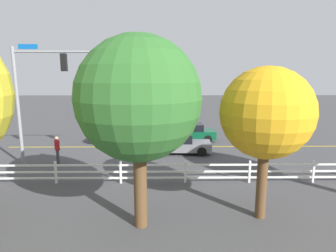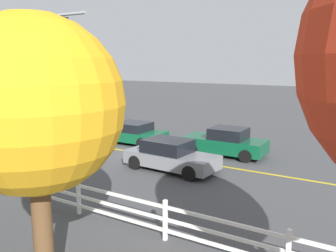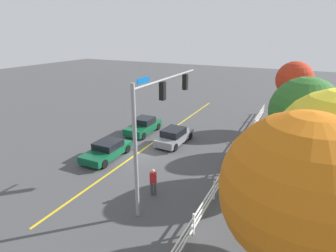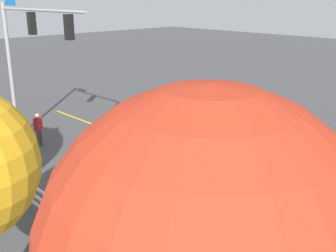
% 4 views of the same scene
% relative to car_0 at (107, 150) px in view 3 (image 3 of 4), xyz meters
% --- Properties ---
extents(ground_plane, '(120.00, 120.00, 0.00)m').
position_rel_car_0_xyz_m(ground_plane, '(-1.81, 1.68, -0.62)').
color(ground_plane, '#444447').
extents(lane_center_stripe, '(28.00, 0.16, 0.01)m').
position_rel_car_0_xyz_m(lane_center_stripe, '(-5.81, 1.68, -0.61)').
color(lane_center_stripe, gold).
rests_on(lane_center_stripe, ground_plane).
extents(signal_assembly, '(7.41, 0.38, 7.14)m').
position_rel_car_0_xyz_m(signal_assembly, '(2.73, 5.88, 4.41)').
color(signal_assembly, gray).
rests_on(signal_assembly, ground_plane).
extents(car_0, '(4.31, 2.03, 1.27)m').
position_rel_car_0_xyz_m(car_0, '(0.00, 0.00, 0.00)').
color(car_0, '#0C4C2D').
rests_on(car_0, ground_plane).
extents(car_1, '(4.29, 2.01, 1.39)m').
position_rel_car_0_xyz_m(car_1, '(-4.83, 3.41, 0.05)').
color(car_1, slate).
rests_on(car_1, ground_plane).
extents(car_2, '(4.26, 1.95, 1.46)m').
position_rel_car_0_xyz_m(car_2, '(-5.90, -0.33, 0.07)').
color(car_2, '#0C4C2D').
rests_on(car_2, ground_plane).
extents(pedestrian, '(0.42, 0.48, 1.69)m').
position_rel_car_0_xyz_m(pedestrian, '(2.87, 5.67, 0.31)').
color(pedestrian, '#3F3F42').
rests_on(pedestrian, ground_plane).
extents(white_rail_fence, '(26.10, 0.10, 1.15)m').
position_rel_car_0_xyz_m(white_rail_fence, '(-4.81, 9.00, -0.01)').
color(white_rail_fence, white).
rests_on(white_rail_fence, ground_plane).
extents(tree_0, '(4.23, 4.23, 6.70)m').
position_rel_car_0_xyz_m(tree_0, '(-2.92, 13.01, 3.94)').
color(tree_0, brown).
rests_on(tree_0, ground_plane).
extents(tree_1, '(4.93, 4.93, 7.21)m').
position_rel_car_0_xyz_m(tree_1, '(3.32, 14.18, 4.11)').
color(tree_1, brown).
rests_on(tree_1, ground_plane).
extents(tree_2, '(3.44, 3.44, 6.58)m').
position_rel_car_0_xyz_m(tree_2, '(-13.59, 11.92, 4.19)').
color(tree_2, brown).
rests_on(tree_2, ground_plane).
extents(tree_3, '(3.33, 3.33, 5.69)m').
position_rel_car_0_xyz_m(tree_3, '(-7.42, 12.45, 3.38)').
color(tree_3, brown).
rests_on(tree_3, ground_plane).
extents(tree_4, '(4.70, 4.70, 7.18)m').
position_rel_car_0_xyz_m(tree_4, '(7.18, 13.05, 4.19)').
color(tree_4, brown).
rests_on(tree_4, ground_plane).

